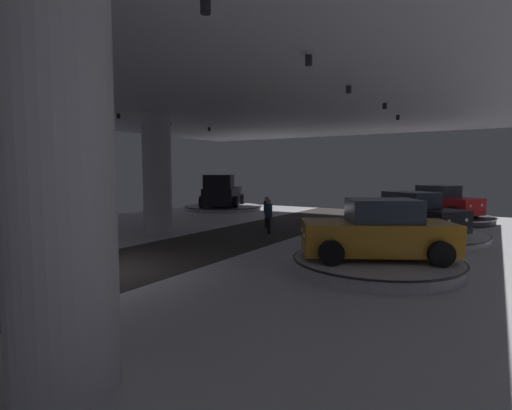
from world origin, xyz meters
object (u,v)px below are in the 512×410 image
at_px(display_car_deep_right, 440,202).
at_px(visitor_walking_near, 269,214).
at_px(display_car_mid_right, 378,232).
at_px(visitor_walking_far, 267,210).
at_px(column_left, 157,174).
at_px(display_platform_deep_right, 440,218).
at_px(pickup_truck_deep_left, 223,193).
at_px(display_car_far_right, 413,214).
at_px(display_platform_deep_left, 224,207).
at_px(column_right, 58,181).
at_px(display_platform_far_right, 413,235).
at_px(display_platform_mid_right, 376,263).

distance_m(display_car_deep_right, visitor_walking_near, 10.81).
bearing_deg(display_car_mid_right, visitor_walking_far, 140.48).
relative_size(column_left, visitor_walking_near, 3.46).
height_order(display_car_mid_right, visitor_walking_near, display_car_mid_right).
distance_m(display_platform_deep_right, visitor_walking_far, 10.24).
distance_m(display_car_deep_right, pickup_truck_deep_left, 14.44).
height_order(display_car_far_right, display_platform_deep_left, display_car_far_right).
bearing_deg(display_car_far_right, pickup_truck_deep_left, 158.31).
height_order(column_right, display_platform_deep_left, column_right).
height_order(display_platform_far_right, display_platform_mid_right, display_platform_mid_right).
height_order(display_platform_deep_right, display_platform_deep_left, display_platform_deep_right).
xyz_separation_m(display_car_far_right, display_platform_mid_right, (0.11, -6.31, -0.84)).
bearing_deg(display_car_deep_right, column_left, -134.59).
xyz_separation_m(display_platform_deep_right, display_platform_deep_left, (-14.55, -0.85, -0.02)).
bearing_deg(column_left, display_car_mid_right, -10.46).
height_order(display_platform_deep_right, pickup_truck_deep_left, pickup_truck_deep_left).
xyz_separation_m(column_right, display_car_mid_right, (1.96, 8.40, -1.62)).
xyz_separation_m(display_car_far_right, visitor_walking_near, (-5.82, -2.15, -0.14)).
relative_size(display_platform_mid_right, display_car_mid_right, 1.05).
distance_m(column_right, visitor_walking_far, 15.16).
relative_size(column_right, display_car_deep_right, 1.21).
relative_size(column_right, visitor_walking_far, 3.46).
distance_m(column_left, column_right, 13.61).
distance_m(display_car_far_right, display_car_mid_right, 6.29).
xyz_separation_m(display_platform_deep_right, display_car_deep_right, (-0.03, 0.02, 0.92)).
distance_m(display_platform_far_right, display_car_deep_right, 6.85).
xyz_separation_m(display_platform_far_right, visitor_walking_far, (-6.89, -0.50, 0.75)).
bearing_deg(column_right, display_platform_deep_left, 121.08).
bearing_deg(display_platform_mid_right, visitor_walking_far, 140.30).
bearing_deg(column_left, display_platform_deep_right, 45.30).
distance_m(display_car_far_right, visitor_walking_far, 6.88).
bearing_deg(display_car_far_right, display_car_deep_right, 87.57).
height_order(display_platform_far_right, visitor_walking_far, visitor_walking_far).
bearing_deg(display_car_deep_right, column_right, -95.62).
relative_size(display_platform_far_right, display_platform_deep_left, 1.04).
bearing_deg(visitor_walking_near, display_platform_deep_right, 55.43).
bearing_deg(display_car_deep_right, visitor_walking_near, -124.41).
relative_size(display_platform_deep_right, visitor_walking_near, 3.55).
distance_m(display_car_far_right, display_platform_mid_right, 6.36).
bearing_deg(pickup_truck_deep_left, display_car_far_right, -21.69).
height_order(visitor_walking_near, visitor_walking_far, same).
xyz_separation_m(column_right, visitor_walking_far, (-5.04, 14.18, -1.84)).
bearing_deg(visitor_walking_far, visitor_walking_near, -57.36).
height_order(display_car_mid_right, display_platform_deep_right, display_car_mid_right).
bearing_deg(display_platform_far_right, visitor_walking_near, -159.95).
bearing_deg(pickup_truck_deep_left, display_platform_far_right, -21.71).
height_order(display_car_deep_right, pickup_truck_deep_left, pickup_truck_deep_left).
bearing_deg(display_car_deep_right, display_platform_mid_right, -90.79).
distance_m(display_car_mid_right, display_platform_deep_right, 13.07).
relative_size(display_car_far_right, display_platform_deep_right, 0.80).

